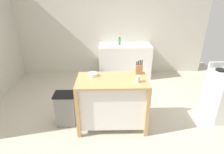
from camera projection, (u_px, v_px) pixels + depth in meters
name	position (u px, v px, depth m)	size (l,w,h in m)	color
ground_plane	(115.00, 120.00, 3.59)	(6.28, 6.28, 0.00)	#BCB29E
wall_back	(112.00, 28.00, 5.22)	(5.28, 0.10, 2.60)	beige
kitchen_island	(112.00, 101.00, 3.26)	(1.18, 0.64, 0.92)	tan
knife_block	(139.00, 69.00, 3.26)	(0.11, 0.09, 0.25)	#9E7042
bowl_ceramic_small	(93.00, 74.00, 3.19)	(0.16, 0.16, 0.06)	silver
drinking_cup	(138.00, 79.00, 2.98)	(0.07, 0.07, 0.10)	silver
trash_bin	(66.00, 109.00, 3.38)	(0.36, 0.28, 0.63)	slate
sink_counter	(125.00, 61.00, 5.26)	(1.41, 0.60, 0.91)	white
sink_faucet	(125.00, 40.00, 5.16)	(0.02, 0.02, 0.22)	#B7BCC1
bottle_spray_cleaner	(119.00, 41.00, 5.03)	(0.07, 0.07, 0.21)	green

